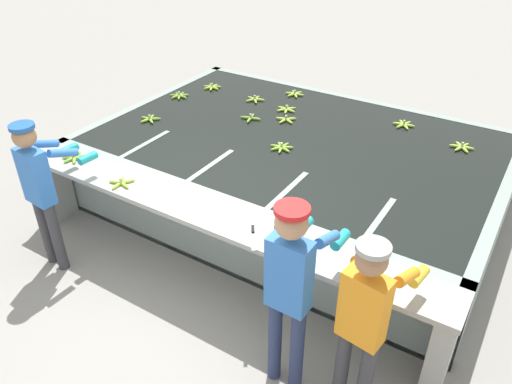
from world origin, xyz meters
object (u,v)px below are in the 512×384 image
object	(u,v)px
banana_bunch_floating_2	(286,119)
banana_bunch_floating_1	(212,87)
worker_0	(41,184)
banana_bunch_ledge_1	(74,158)
banana_bunch_floating_7	(295,94)
banana_bunch_ledge_0	(121,183)
banana_bunch_floating_0	(255,99)
banana_bunch_floating_4	(281,147)
banana_bunch_floating_8	(404,124)
knife_0	(253,234)
banana_bunch_floating_3	(251,118)
banana_bunch_floating_10	(150,119)
worker_1	(291,282)
banana_bunch_floating_5	(462,147)
worker_2	(365,316)
banana_bunch_floating_6	(286,109)
banana_bunch_floating_9	(179,96)

from	to	relation	value
banana_bunch_floating_2	banana_bunch_floating_1	bearing A→B (deg)	163.93
worker_0	banana_bunch_ledge_1	bearing A→B (deg)	111.76
banana_bunch_floating_7	banana_bunch_ledge_0	distance (m)	3.10
banana_bunch_floating_0	banana_bunch_floating_4	bearing A→B (deg)	-45.82
banana_bunch_floating_8	knife_0	bearing A→B (deg)	-97.65
banana_bunch_floating_8	banana_bunch_floating_3	bearing A→B (deg)	-153.71
banana_bunch_floating_2	banana_bunch_floating_10	distance (m)	1.74
banana_bunch_floating_0	worker_1	bearing A→B (deg)	-53.80
banana_bunch_floating_1	banana_bunch_floating_5	distance (m)	3.57
knife_0	worker_2	bearing A→B (deg)	-20.00
worker_0	banana_bunch_ledge_0	size ratio (longest dim) A/B	5.95
worker_0	banana_bunch_ledge_0	xyz separation A→B (m)	(0.58, 0.50, -0.06)
banana_bunch_floating_1	banana_bunch_floating_2	bearing A→B (deg)	-16.07
banana_bunch_floating_6	banana_bunch_floating_8	distance (m)	1.52
worker_0	worker_1	xyz separation A→B (m)	(2.80, 0.01, 0.07)
banana_bunch_floating_9	worker_2	bearing A→B (deg)	-34.27
banana_bunch_floating_4	banana_bunch_ledge_1	distance (m)	2.31
banana_bunch_floating_10	worker_0	bearing A→B (deg)	-82.16
worker_0	banana_bunch_floating_6	distance (m)	3.23
banana_bunch_floating_8	banana_bunch_floating_10	size ratio (longest dim) A/B	1.02
worker_1	banana_bunch_floating_1	world-z (taller)	worker_1
banana_bunch_ledge_1	banana_bunch_floating_7	bearing A→B (deg)	68.97
worker_2	knife_0	xyz separation A→B (m)	(-1.20, 0.44, -0.05)
worker_0	banana_bunch_floating_6	size ratio (longest dim) A/B	5.84
banana_bunch_floating_10	banana_bunch_floating_0	bearing A→B (deg)	58.58
banana_bunch_ledge_0	banana_bunch_floating_6	bearing A→B (deg)	79.14
worker_2	banana_bunch_floating_4	distance (m)	2.67
banana_bunch_floating_10	knife_0	xyz separation A→B (m)	(2.41, -1.33, -0.01)
worker_1	banana_bunch_ledge_1	distance (m)	3.11
banana_bunch_floating_2	banana_bunch_ledge_1	xyz separation A→B (m)	(-1.47, -2.14, 0.00)
banana_bunch_floating_3	banana_bunch_ledge_0	size ratio (longest dim) A/B	1.01
banana_bunch_floating_0	banana_bunch_ledge_1	size ratio (longest dim) A/B	0.99
banana_bunch_ledge_0	knife_0	bearing A→B (deg)	0.06
banana_bunch_floating_3	banana_bunch_floating_5	world-z (taller)	same
banana_bunch_floating_5	banana_bunch_floating_6	distance (m)	2.24
banana_bunch_floating_8	banana_bunch_floating_9	xyz separation A→B (m)	(-3.00, -0.74, -0.00)
banana_bunch_floating_1	banana_bunch_ledge_1	size ratio (longest dim) A/B	1.00
worker_0	knife_0	distance (m)	2.22
banana_bunch_floating_4	knife_0	size ratio (longest dim) A/B	0.91
banana_bunch_ledge_1	knife_0	size ratio (longest dim) A/B	0.91
worker_0	banana_bunch_floating_10	distance (m)	1.85
banana_bunch_floating_2	banana_bunch_ledge_1	world-z (taller)	banana_bunch_ledge_1
banana_bunch_floating_6	banana_bunch_floating_4	bearing A→B (deg)	-63.68
banana_bunch_floating_1	banana_bunch_floating_6	distance (m)	1.34
banana_bunch_floating_5	banana_bunch_floating_8	world-z (taller)	same
banana_bunch_floating_6	banana_bunch_floating_9	distance (m)	1.57
banana_bunch_floating_9	banana_bunch_ledge_0	bearing A→B (deg)	-64.44
banana_bunch_floating_7	banana_bunch_floating_10	world-z (taller)	same
banana_bunch_floating_7	worker_1	bearing A→B (deg)	-62.05
banana_bunch_floating_7	banana_bunch_ledge_1	world-z (taller)	banana_bunch_ledge_1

